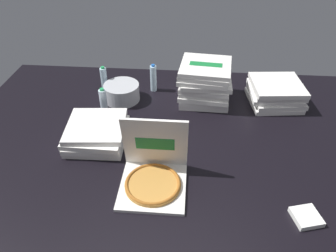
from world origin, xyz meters
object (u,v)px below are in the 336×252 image
(pizza_stack_right_near, at_px, (205,82))
(water_bottle_2, at_px, (104,80))
(pizza_stack_center_far, at_px, (275,92))
(ice_bucket, at_px, (122,92))
(open_pizza_box, at_px, (153,174))
(water_bottle_0, at_px, (153,78))
(water_bottle_1, at_px, (104,103))
(pizza_stack_left_near, at_px, (97,133))
(napkin_pile, at_px, (306,217))

(pizza_stack_right_near, distance_m, water_bottle_2, 0.86)
(pizza_stack_center_far, bearing_deg, ice_bucket, -176.99)
(open_pizza_box, xyz_separation_m, pizza_stack_center_far, (0.90, 0.99, 0.02))
(pizza_stack_right_near, height_order, water_bottle_2, pizza_stack_right_near)
(water_bottle_0, bearing_deg, pizza_stack_right_near, -15.54)
(water_bottle_1, bearing_deg, pizza_stack_left_near, -86.24)
(open_pizza_box, distance_m, pizza_stack_right_near, 1.03)
(open_pizza_box, relative_size, pizza_stack_left_near, 0.94)
(pizza_stack_center_far, xyz_separation_m, water_bottle_1, (-1.36, -0.31, 0.03))
(pizza_stack_left_near, distance_m, water_bottle_1, 0.32)
(napkin_pile, bearing_deg, pizza_stack_right_near, 114.86)
(pizza_stack_center_far, bearing_deg, napkin_pile, -91.89)
(pizza_stack_left_near, height_order, water_bottle_1, water_bottle_1)
(open_pizza_box, bearing_deg, ice_bucket, 112.11)
(open_pizza_box, distance_m, napkin_pile, 0.88)
(open_pizza_box, relative_size, napkin_pile, 2.90)
(pizza_stack_center_far, relative_size, water_bottle_2, 1.83)
(pizza_stack_left_near, relative_size, napkin_pile, 3.08)
(pizza_stack_left_near, bearing_deg, pizza_stack_right_near, 39.40)
(ice_bucket, distance_m, napkin_pile, 1.67)
(pizza_stack_center_far, xyz_separation_m, water_bottle_2, (-1.44, 0.04, 0.03))
(water_bottle_2, bearing_deg, pizza_stack_right_near, -3.21)
(pizza_stack_center_far, height_order, water_bottle_2, water_bottle_2)
(pizza_stack_left_near, distance_m, ice_bucket, 0.57)
(ice_bucket, xyz_separation_m, water_bottle_1, (-0.09, -0.25, 0.05))
(pizza_stack_center_far, height_order, water_bottle_1, water_bottle_1)
(pizza_stack_center_far, height_order, ice_bucket, pizza_stack_center_far)
(water_bottle_0, xyz_separation_m, napkin_pile, (0.99, -1.30, -0.10))
(pizza_stack_left_near, xyz_separation_m, napkin_pile, (1.30, -0.56, -0.06))
(ice_bucket, relative_size, water_bottle_0, 1.19)
(water_bottle_0, bearing_deg, pizza_stack_center_far, -6.24)
(water_bottle_1, height_order, napkin_pile, water_bottle_1)
(water_bottle_0, height_order, water_bottle_2, same)
(water_bottle_1, bearing_deg, ice_bucket, 70.33)
(open_pizza_box, height_order, ice_bucket, open_pizza_box)
(pizza_stack_right_near, bearing_deg, napkin_pile, -65.14)
(pizza_stack_left_near, bearing_deg, napkin_pile, -23.28)
(napkin_pile, bearing_deg, open_pizza_box, 166.87)
(water_bottle_1, xyz_separation_m, water_bottle_2, (-0.08, 0.35, 0.00))
(ice_bucket, relative_size, napkin_pile, 2.08)
(water_bottle_0, relative_size, napkin_pile, 1.75)
(pizza_stack_left_near, bearing_deg, pizza_stack_center_far, 25.18)
(pizza_stack_center_far, relative_size, ice_bucket, 1.54)
(water_bottle_2, relative_size, napkin_pile, 1.75)
(pizza_stack_center_far, relative_size, water_bottle_0, 1.83)
(water_bottle_1, bearing_deg, napkin_pile, -33.51)
(napkin_pile, bearing_deg, ice_bucket, 137.68)
(water_bottle_0, distance_m, water_bottle_2, 0.42)
(water_bottle_0, bearing_deg, napkin_pile, -52.84)
(open_pizza_box, bearing_deg, water_bottle_2, 117.92)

